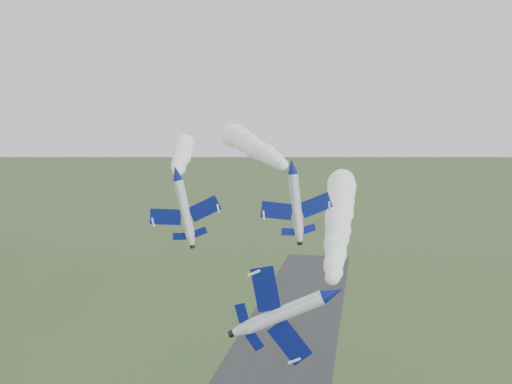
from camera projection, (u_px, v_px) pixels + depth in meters
jet_lead at (333, 293)px, 61.98m from camera, size 5.06×13.93×10.49m
smoke_trail_jet_lead at (339, 216)px, 98.53m from camera, size 9.14×68.90×5.93m
jet_pair_left at (176, 173)px, 85.37m from camera, size 10.69×12.67×3.63m
smoke_trail_jet_pair_left at (182, 154)px, 116.80m from camera, size 20.44×56.07×4.60m
jet_pair_right at (292, 166)px, 82.71m from camera, size 10.69×12.34×3.22m
smoke_trail_jet_pair_right at (250, 145)px, 117.44m from camera, size 29.75×62.91×5.54m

